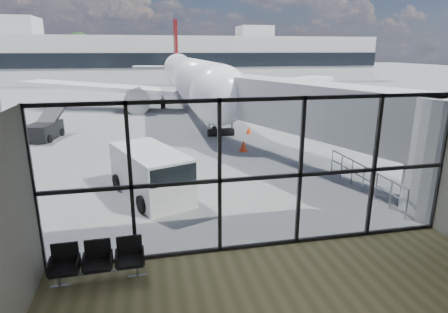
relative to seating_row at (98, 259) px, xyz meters
name	(u,v)px	position (x,y,z in m)	size (l,w,h in m)	color
ground	(168,95)	(4.52, 40.70, -0.57)	(220.00, 220.00, 0.00)	slate
lounge_shell	(351,247)	(4.52, -4.10, 2.08)	(12.02, 8.01, 4.51)	#686642
glass_curtain_wall	(261,176)	(4.52, 0.70, 1.68)	(12.10, 0.12, 4.50)	white
jet_bridge	(314,113)	(9.42, 7.78, 2.19)	(8.00, 16.50, 4.33)	#A4A7AA
apron_railing	(364,175)	(10.12, 4.20, 0.15)	(0.06, 5.46, 1.11)	gray
far_terminal	(156,58)	(3.93, 62.67, 3.64)	(80.00, 12.20, 11.00)	beige
tree_3	(16,55)	(-22.48, 72.70, 4.06)	(4.95, 4.95, 7.12)	#382619
tree_4	(48,52)	(-16.48, 72.70, 4.68)	(5.61, 5.61, 8.07)	#382619
tree_5	(80,49)	(-10.48, 72.70, 5.30)	(6.27, 6.27, 9.03)	#382619
seating_row	(98,259)	(0.00, 0.00, 0.00)	(2.33, 0.70, 1.03)	gray
airliner	(189,77)	(6.06, 30.19, 2.40)	(32.75, 37.87, 9.76)	white
service_van	(152,173)	(1.52, 5.50, 0.40)	(3.34, 4.75, 1.90)	silver
belt_loader	(45,129)	(-5.18, 17.29, 0.06)	(2.11, 4.24, 1.87)	black
traffic_cone_a	(243,146)	(6.90, 11.49, -0.26)	(0.46, 0.46, 0.66)	red
traffic_cone_c	(249,130)	(8.49, 15.98, -0.32)	(0.37, 0.37, 0.53)	#FF490D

